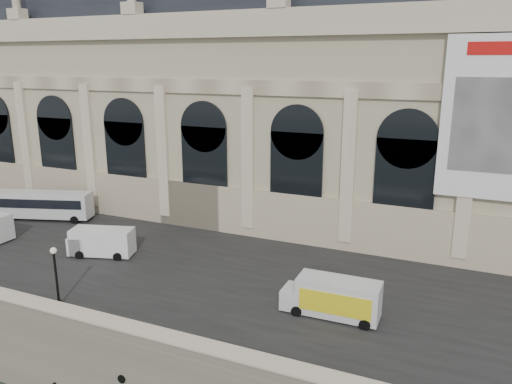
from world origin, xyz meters
TOP-DOWN VIEW (x-y plane):
  - quay at (0.00, 35.00)m, footprint 160.00×70.00m
  - street at (0.00, 14.00)m, footprint 160.00×24.00m
  - parapet at (0.00, 0.60)m, footprint 160.00×1.40m
  - museum at (-5.98, 30.86)m, footprint 69.00×18.70m
  - bus_left at (-22.48, 17.42)m, footprint 11.11×5.56m
  - van_c at (-9.44, 11.49)m, footprint 6.20×3.79m
  - box_truck at (13.28, 9.21)m, footprint 6.94×2.58m
  - lamp_right at (-5.45, 2.47)m, footprint 0.47×0.47m

SIDE VIEW (x-z plane):
  - quay at x=0.00m, z-range 0.00..6.00m
  - street at x=0.00m, z-range 6.00..6.06m
  - parapet at x=0.00m, z-range 6.01..7.22m
  - van_c at x=-9.44m, z-range 6.03..8.62m
  - box_truck at x=13.28m, z-range 6.01..8.79m
  - bus_left at x=-22.48m, z-range 6.20..9.43m
  - lamp_right at x=-5.45m, z-range 5.99..10.58m
  - museum at x=-5.98m, z-range 5.17..34.27m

